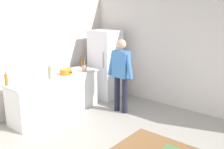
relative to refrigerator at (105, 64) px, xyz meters
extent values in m
cube|color=silver|center=(1.90, 0.60, 0.45)|extent=(6.40, 0.12, 2.70)
cube|color=silver|center=(-0.70, -2.20, 0.45)|extent=(0.12, 5.60, 2.70)
cube|color=white|center=(-0.10, -1.60, -0.47)|extent=(0.60, 2.12, 0.86)
cube|color=silver|center=(-0.10, -1.60, -0.02)|extent=(0.64, 2.20, 0.04)
cube|color=white|center=(0.00, 0.00, 0.00)|extent=(0.70, 0.64, 1.80)
cylinder|color=#B2B2B7|center=(0.22, -0.34, 0.20)|extent=(0.02, 0.02, 0.40)
cylinder|color=#1E1E2D|center=(0.84, -0.55, -0.48)|extent=(0.13, 0.13, 0.84)
cylinder|color=#1E1E2D|center=(1.06, -0.55, -0.48)|extent=(0.13, 0.13, 0.84)
cube|color=#3D75B7|center=(0.95, -0.55, 0.24)|extent=(0.38, 0.22, 0.60)
sphere|color=tan|center=(0.95, -0.55, 0.69)|extent=(0.22, 0.22, 0.22)
cylinder|color=#3D75B7|center=(0.70, -0.59, 0.22)|extent=(0.20, 0.09, 0.55)
cylinder|color=#3D75B7|center=(1.20, -0.59, 0.22)|extent=(0.20, 0.09, 0.55)
cylinder|color=orange|center=(-0.02, -1.34, 0.06)|extent=(0.28, 0.28, 0.12)
cube|color=black|center=(-0.19, -1.34, 0.08)|extent=(0.06, 0.03, 0.02)
cube|color=black|center=(0.15, -1.34, 0.08)|extent=(0.06, 0.03, 0.02)
cylinder|color=tan|center=(0.11, -0.89, 0.07)|extent=(0.11, 0.11, 0.14)
cylinder|color=olive|center=(0.13, -0.88, 0.21)|extent=(0.02, 0.05, 0.22)
cylinder|color=olive|center=(0.13, -0.89, 0.21)|extent=(0.02, 0.04, 0.22)
cylinder|color=gray|center=(0.02, -1.81, 0.13)|extent=(0.06, 0.06, 0.26)
cylinder|color=gray|center=(0.02, -1.81, 0.29)|extent=(0.02, 0.02, 0.06)
cylinder|color=#B22319|center=(-0.18, -1.66, 0.09)|extent=(0.06, 0.06, 0.18)
cylinder|color=#B22319|center=(-0.18, -1.66, 0.21)|extent=(0.02, 0.02, 0.06)
cylinder|color=silver|center=(-0.14, -2.07, 0.12)|extent=(0.07, 0.07, 0.24)
cylinder|color=silver|center=(-0.14, -2.07, 0.27)|extent=(0.03, 0.03, 0.06)
cylinder|color=#996619|center=(-0.27, -2.63, 0.11)|extent=(0.06, 0.06, 0.22)
cylinder|color=#996619|center=(-0.27, -2.63, 0.25)|extent=(0.03, 0.03, 0.06)
cylinder|color=#5B3314|center=(-0.31, -0.57, 0.10)|extent=(0.06, 0.06, 0.20)
cylinder|color=#5B3314|center=(-0.31, -0.57, 0.23)|extent=(0.02, 0.02, 0.06)
camera|label=1|loc=(4.37, -5.04, 1.50)|focal=41.37mm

